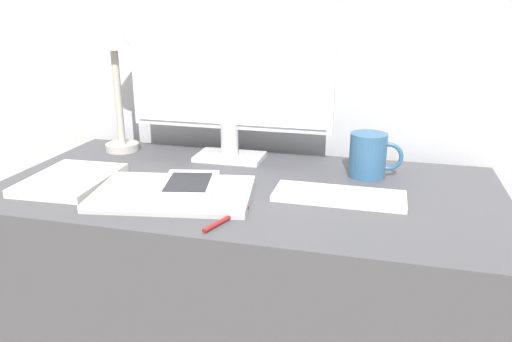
% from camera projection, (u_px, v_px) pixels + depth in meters
% --- Properties ---
extents(desk, '(1.13, 0.56, 0.75)m').
position_uv_depth(desk, '(248.00, 325.00, 1.25)').
color(desk, '#4C4C51').
rests_on(desk, ground_plane).
extents(monitor, '(0.54, 0.11, 0.48)m').
position_uv_depth(monitor, '(228.00, 59.00, 1.25)').
color(monitor, silver).
rests_on(monitor, desk).
extents(keyboard, '(0.28, 0.11, 0.01)m').
position_uv_depth(keyboard, '(339.00, 196.00, 1.05)').
color(keyboard, silver).
rests_on(keyboard, desk).
extents(laptop, '(0.36, 0.27, 0.02)m').
position_uv_depth(laptop, '(174.00, 193.00, 1.06)').
color(laptop, '#BCBCC1').
rests_on(laptop, desk).
extents(ereader, '(0.15, 0.19, 0.01)m').
position_uv_depth(ereader, '(189.00, 184.00, 1.08)').
color(ereader, white).
rests_on(ereader, laptop).
extents(desk_lamp, '(0.10, 0.10, 0.35)m').
position_uv_depth(desk_lamp, '(115.00, 62.00, 1.33)').
color(desk_lamp, '#BCB7AD').
rests_on(desk_lamp, desk).
extents(notebook, '(0.18, 0.24, 0.02)m').
position_uv_depth(notebook, '(70.00, 180.00, 1.14)').
color(notebook, silver).
rests_on(notebook, desk).
extents(coffee_mug, '(0.12, 0.09, 0.10)m').
position_uv_depth(coffee_mug, '(369.00, 155.00, 1.18)').
color(coffee_mug, '#336089').
rests_on(coffee_mug, desk).
extents(pen, '(0.05, 0.13, 0.01)m').
position_uv_depth(pen, '(227.00, 218.00, 0.95)').
color(pen, maroon).
rests_on(pen, desk).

